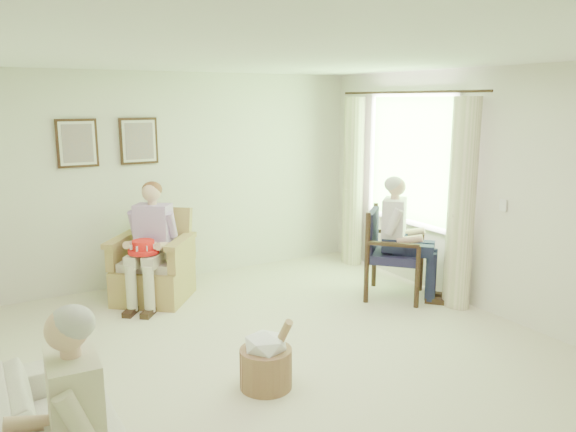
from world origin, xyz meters
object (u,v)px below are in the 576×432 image
(red_hat, at_px, (143,248))
(person_dark, at_px, (401,229))
(person_sofa, at_px, (69,420))
(wood_armchair, at_px, (390,249))
(person_wicker, at_px, (154,235))
(hatbox, at_px, (266,359))
(wicker_armchair, at_px, (152,271))

(red_hat, bearing_deg, person_dark, -23.02)
(person_dark, relative_size, person_sofa, 1.11)
(wood_armchair, xyz_separation_m, person_dark, (-0.00, -0.17, 0.27))
(person_wicker, distance_m, hatbox, 2.40)
(red_hat, bearing_deg, hatbox, -81.00)
(person_dark, xyz_separation_m, hatbox, (-2.29, -1.06, -0.58))
(person_wicker, height_order, red_hat, person_wicker)
(wicker_armchair, height_order, wood_armchair, wicker_armchair)
(wood_armchair, bearing_deg, person_wicker, 112.74)
(wood_armchair, distance_m, person_dark, 0.31)
(person_sofa, xyz_separation_m, hatbox, (1.60, 0.96, -0.47))
(person_wicker, relative_size, person_dark, 0.97)
(person_dark, height_order, hatbox, person_dark)
(person_sofa, distance_m, red_hat, 3.38)
(person_dark, relative_size, red_hat, 4.18)
(wood_armchair, relative_size, person_sofa, 0.81)
(wicker_armchair, distance_m, person_dark, 2.89)
(red_hat, bearing_deg, wood_armchair, -19.87)
(wicker_armchair, xyz_separation_m, person_sofa, (-1.42, -3.43, 0.39))
(person_dark, distance_m, red_hat, 2.87)
(wicker_armchair, relative_size, wood_armchair, 1.01)
(wicker_armchair, relative_size, person_dark, 0.74)
(wood_armchair, xyz_separation_m, person_wicker, (-2.47, 1.10, 0.23))
(wicker_armchair, distance_m, wood_armchair, 2.78)
(person_sofa, height_order, red_hat, person_sofa)
(hatbox, bearing_deg, red_hat, 99.00)
(red_hat, bearing_deg, person_sofa, -111.77)
(person_wicker, bearing_deg, person_sofa, -74.58)
(person_sofa, bearing_deg, wood_armchair, 122.41)
(person_sofa, relative_size, red_hat, 3.78)
(wicker_armchair, xyz_separation_m, wood_armchair, (2.47, -1.24, 0.23))
(person_wicker, relative_size, hatbox, 2.19)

